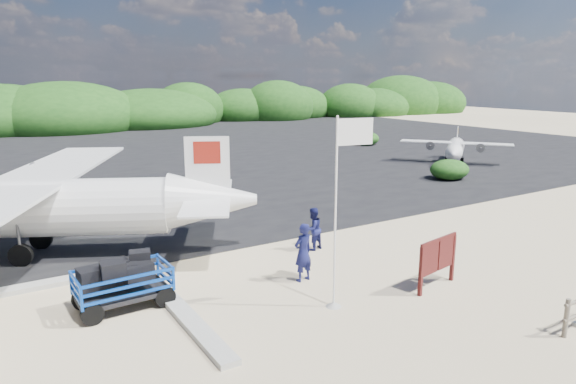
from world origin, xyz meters
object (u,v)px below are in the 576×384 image
aircraft_large (323,161)px  crew_b (313,229)px  baggage_cart (125,308)px  signboard (436,288)px  crew_a (303,252)px  flagpole (333,306)px

aircraft_large → crew_b: bearing=79.9°
baggage_cart → signboard: (8.33, -3.53, 0.00)m
baggage_cart → crew_a: size_ratio=1.46×
flagpole → aircraft_large: aircraft_large is taller
signboard → crew_b: (-1.19, 4.82, 0.79)m
baggage_cart → aircraft_large: bearing=40.5°
crew_b → aircraft_large: aircraft_large is taller
baggage_cart → crew_a: (5.23, -0.96, 0.92)m
flagpole → aircraft_large: (14.24, 20.50, 0.00)m
crew_a → crew_b: (1.91, 2.25, -0.13)m
baggage_cart → crew_b: 7.29m
crew_a → aircraft_large: size_ratio=0.10×
baggage_cart → signboard: size_ratio=1.39×
crew_b → aircraft_large: size_ratio=0.09×
baggage_cart → signboard: 9.04m
baggage_cart → crew_a: bearing=-12.3°
flagpole → aircraft_large: 24.96m
flagpole → signboard: flagpole is taller
baggage_cart → crew_a: 5.39m
crew_a → aircraft_large: 23.19m
signboard → crew_a: bearing=129.8°
flagpole → crew_a: flagpole is taller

